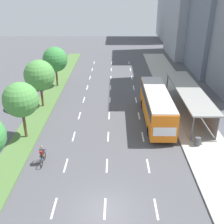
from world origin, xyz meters
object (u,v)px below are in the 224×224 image
Objects in this scene: median_tree_third at (39,75)px; median_tree_second at (21,100)px; bus_shelter at (190,98)px; cyclist at (42,156)px; median_tree_fourth at (55,60)px; trash_bin at (198,141)px; bus at (156,103)px.

median_tree_second is at bearing -88.57° from median_tree_third.
bus_shelter is 18.23m from cyclist.
median_tree_second reaches higher than bus_shelter.
median_tree_third is at bearing -92.57° from median_tree_fourth.
bus_shelter reaches higher than trash_bin.
median_tree_second is at bearing -161.30° from bus_shelter.
cyclist is 19.83m from median_tree_fourth.
bus is at bearing -14.53° from median_tree_third.
median_tree_second is at bearing 122.50° from cyclist.
median_tree_second is 0.97× the size of median_tree_fourth.
median_tree_third is 19.46m from trash_bin.
median_tree_third reaches higher than bus_shelter.
trash_bin is at bearing -28.29° from median_tree_third.
bus is 13.28× the size of trash_bin.
cyclist is 2.14× the size of trash_bin.
median_tree_fourth is at bearing 140.23° from bus.
median_tree_fourth is 23.69m from trash_bin.
trash_bin is (3.20, -5.53, -1.49)m from bus.
median_tree_third is 6.89× the size of trash_bin.
cyclist is at bearing -142.29° from bus.
bus is 14.25m from median_tree_third.
cyclist is at bearing -82.40° from median_tree_fourth.
bus_shelter is 19.92m from median_tree_fourth.
bus reaches higher than bus_shelter.
trash_bin is at bearing 11.23° from cyclist.
median_tree_third reaches higher than trash_bin.
bus_shelter is at bearing -27.29° from median_tree_fourth.
median_tree_fourth is (-13.31, 11.08, 2.08)m from bus.
trash_bin is at bearing -45.17° from median_tree_fourth.
trash_bin is at bearing -98.17° from bus_shelter.
median_tree_third is at bearing 103.87° from cyclist.
bus is 1.99× the size of median_tree_second.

